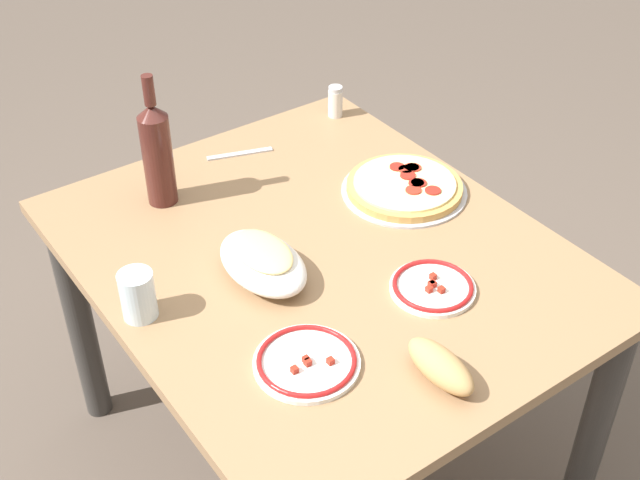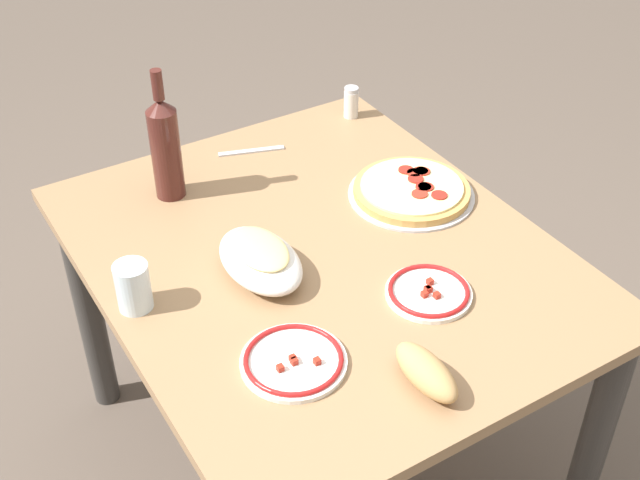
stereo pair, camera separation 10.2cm
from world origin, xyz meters
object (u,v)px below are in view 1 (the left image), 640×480
bread_loaf (440,366)px  wine_bottle (157,152)px  side_plate_far (307,362)px  pepperoni_pizza (405,187)px  water_glass (138,295)px  spice_shaker (335,101)px  baked_pasta_dish (262,259)px  dining_table (320,292)px  side_plate_near (433,287)px

bread_loaf → wine_bottle: bearing=-169.7°
side_plate_far → pepperoni_pizza: bearing=122.9°
pepperoni_pizza → side_plate_far: bearing=-57.1°
water_glass → bread_loaf: 0.60m
pepperoni_pizza → spice_shaker: size_ratio=3.46×
side_plate_far → bread_loaf: bread_loaf is taller
bread_loaf → spice_shaker: size_ratio=1.85×
side_plate_far → wine_bottle: bearing=177.1°
baked_pasta_dish → spice_shaker: spice_shaker is taller
pepperoni_pizza → spice_shaker: 0.41m
baked_pasta_dish → side_plate_far: (0.27, -0.07, -0.03)m
baked_pasta_dish → side_plate_far: 0.28m
bread_loaf → pepperoni_pizza: bearing=145.9°
dining_table → side_plate_far: (0.27, -0.22, 0.13)m
baked_pasta_dish → bread_loaf: 0.45m
side_plate_near → dining_table: bearing=-155.0°
baked_pasta_dish → side_plate_far: bearing=-15.3°
pepperoni_pizza → water_glass: water_glass is taller
wine_bottle → bread_loaf: wine_bottle is taller
water_glass → side_plate_far: water_glass is taller
side_plate_near → spice_shaker: bearing=158.9°
water_glass → spice_shaker: bearing=118.4°
baked_pasta_dish → spice_shaker: bearing=131.1°
baked_pasta_dish → side_plate_near: bearing=46.4°
dining_table → side_plate_far: size_ratio=5.66×
side_plate_far → spice_shaker: bearing=140.5°
wine_bottle → spice_shaker: bearing=99.5°
dining_table → pepperoni_pizza: size_ratio=3.77×
baked_pasta_dish → bread_loaf: (0.44, 0.10, -0.01)m
baked_pasta_dish → pepperoni_pizza: bearing=98.3°
pepperoni_pizza → baked_pasta_dish: baked_pasta_dish is taller
side_plate_near → bread_loaf: size_ratio=1.11×
spice_shaker → side_plate_near: bearing=-21.1°
side_plate_near → spice_shaker: size_ratio=2.04×
pepperoni_pizza → spice_shaker: spice_shaker is taller
bread_loaf → spice_shaker: bearing=154.6°
dining_table → spice_shaker: bearing=140.5°
wine_bottle → side_plate_near: bearing=26.0°
wine_bottle → side_plate_far: size_ratio=1.61×
baked_pasta_dish → water_glass: water_glass is taller
water_glass → baked_pasta_dish: bearing=82.6°
side_plate_near → side_plate_far: 0.33m
pepperoni_pizza → wine_bottle: bearing=-122.1°
baked_pasta_dish → water_glass: size_ratio=2.32×
water_glass → spice_shaker: (-0.43, 0.80, -0.01)m
dining_table → spice_shaker: size_ratio=13.05×
side_plate_near → side_plate_far: same height
dining_table → pepperoni_pizza: pepperoni_pizza is taller
wine_bottle → bread_loaf: 0.83m
baked_pasta_dish → side_plate_near: size_ratio=1.35×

